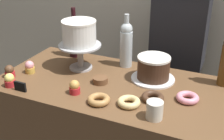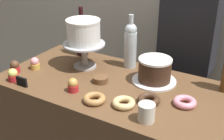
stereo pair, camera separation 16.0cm
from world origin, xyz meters
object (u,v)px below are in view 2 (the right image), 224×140
at_px(cake_stand_pedestal, 84,51).
at_px(donut_glazed, 124,103).
at_px(chocolate_round_cake, 155,69).
at_px(cupcake_chocolate, 15,67).
at_px(price_sign_chalkboard, 22,82).
at_px(barista_figure, 185,67).
at_px(coffee_cup_ceramic, 146,112).
at_px(cupcake_caramel, 73,85).
at_px(cookie_stack, 101,79).
at_px(wine_bottle_clear, 130,44).
at_px(donut_pink, 185,102).
at_px(donut_chocolate, 149,99).
at_px(white_layer_cake, 83,32).
at_px(donut_maple, 94,99).
at_px(wine_bottle_dark_red, 82,34).
at_px(cupcake_lemon, 13,75).
at_px(cupcake_strawberry, 35,64).

xyz_separation_m(cake_stand_pedestal, donut_glazed, (0.42, -0.27, -0.09)).
bearing_deg(cake_stand_pedestal, chocolate_round_cake, 4.50).
bearing_deg(cupcake_chocolate, price_sign_chalkboard, -32.88).
bearing_deg(barista_figure, coffee_cup_ceramic, -83.95).
relative_size(cupcake_caramel, cookie_stack, 0.88).
distance_m(cupcake_chocolate, barista_figure, 1.13).
height_order(cupcake_caramel, coffee_cup_ceramic, coffee_cup_ceramic).
bearing_deg(price_sign_chalkboard, wine_bottle_clear, 53.62).
height_order(donut_pink, donut_chocolate, same).
height_order(cake_stand_pedestal, barista_figure, barista_figure).
distance_m(cake_stand_pedestal, donut_chocolate, 0.55).
height_order(white_layer_cake, coffee_cup_ceramic, white_layer_cake).
xyz_separation_m(donut_maple, coffee_cup_ceramic, (0.28, -0.02, 0.03)).
distance_m(cupcake_caramel, cookie_stack, 0.17).
bearing_deg(donut_chocolate, coffee_cup_ceramic, -70.35).
bearing_deg(donut_glazed, wine_bottle_dark_red, 142.03).
bearing_deg(coffee_cup_ceramic, cupcake_lemon, -177.98).
bearing_deg(white_layer_cake, coffee_cup_ceramic, -30.20).
height_order(cake_stand_pedestal, white_layer_cake, white_layer_cake).
relative_size(wine_bottle_dark_red, donut_chocolate, 2.91).
height_order(cupcake_caramel, price_sign_chalkboard, cupcake_caramel).
distance_m(cupcake_strawberry, donut_maple, 0.54).
bearing_deg(barista_figure, cupcake_chocolate, -133.88).
xyz_separation_m(cupcake_caramel, price_sign_chalkboard, (-0.27, -0.10, -0.01)).
xyz_separation_m(cupcake_chocolate, donut_glazed, (0.73, 0.00, -0.02)).
relative_size(cupcake_caramel, barista_figure, 0.05).
height_order(chocolate_round_cake, cookie_stack, chocolate_round_cake).
height_order(wine_bottle_clear, coffee_cup_ceramic, wine_bottle_clear).
xyz_separation_m(donut_chocolate, price_sign_chalkboard, (-0.66, -0.19, 0.01)).
relative_size(cake_stand_pedestal, chocolate_round_cake, 1.38).
relative_size(chocolate_round_cake, wine_bottle_clear, 0.56).
bearing_deg(white_layer_cake, donut_pink, -9.76).
xyz_separation_m(cupcake_caramel, cookie_stack, (0.07, 0.16, -0.02)).
xyz_separation_m(cupcake_strawberry, cupcake_caramel, (0.37, -0.10, 0.00)).
height_order(cake_stand_pedestal, cupcake_caramel, cake_stand_pedestal).
distance_m(cake_stand_pedestal, cookie_stack, 0.24).
height_order(donut_maple, donut_chocolate, same).
xyz_separation_m(cupcake_lemon, donut_glazed, (0.65, 0.08, -0.02)).
bearing_deg(white_layer_cake, donut_maple, -48.34).
relative_size(cupcake_caramel, donut_pink, 0.66).
xyz_separation_m(donut_pink, price_sign_chalkboard, (-0.82, -0.26, 0.01)).
bearing_deg(donut_pink, white_layer_cake, 170.24).
height_order(chocolate_round_cake, cupcake_caramel, chocolate_round_cake).
bearing_deg(chocolate_round_cake, cookie_stack, -148.19).
bearing_deg(cookie_stack, wine_bottle_clear, 80.69).
xyz_separation_m(wine_bottle_dark_red, cupcake_lemon, (-0.11, -0.51, -0.11)).
relative_size(cupcake_chocolate, donut_chocolate, 0.66).
distance_m(donut_pink, cookie_stack, 0.48).
xyz_separation_m(donut_pink, donut_glazed, (-0.25, -0.16, 0.00)).
bearing_deg(chocolate_round_cake, donut_chocolate, -73.20).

